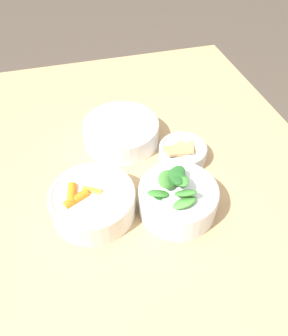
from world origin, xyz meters
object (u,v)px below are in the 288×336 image
(bowl_carrots, at_px, (93,201))
(bowl_greens, at_px, (177,197))
(bowl_beans_hotdog, at_px, (121,132))
(bowl_cookies, at_px, (182,152))

(bowl_carrots, relative_size, bowl_greens, 1.08)
(bowl_beans_hotdog, bearing_deg, bowl_greens, -165.68)
(bowl_beans_hotdog, height_order, bowl_cookies, bowl_beans_hotdog)
(bowl_beans_hotdog, relative_size, bowl_cookies, 1.67)
(bowl_greens, relative_size, bowl_beans_hotdog, 0.84)
(bowl_beans_hotdog, xyz_separation_m, bowl_cookies, (-0.11, -0.13, -0.00))
(bowl_carrots, distance_m, bowl_cookies, 0.25)
(bowl_carrots, bearing_deg, bowl_greens, -103.79)
(bowl_carrots, xyz_separation_m, bowl_beans_hotdog, (0.21, -0.10, -0.01))
(bowl_carrots, bearing_deg, bowl_cookies, -66.80)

